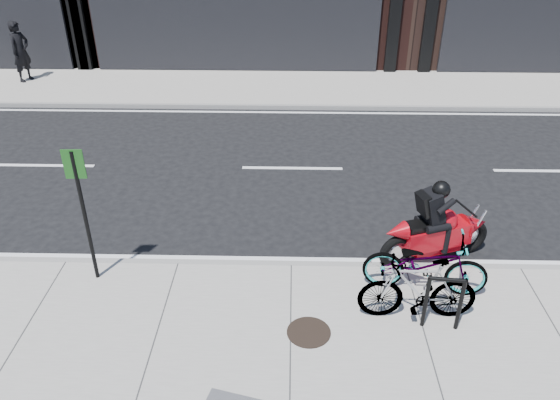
{
  "coord_description": "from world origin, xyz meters",
  "views": [
    {
      "loc": [
        -0.01,
        -9.68,
        5.96
      ],
      "look_at": [
        -0.22,
        -1.05,
        0.9
      ],
      "focal_mm": 35.0,
      "sensor_mm": 36.0,
      "label": 1
    }
  ],
  "objects_px": {
    "bicycle_front": "(425,264)",
    "pedestrian": "(21,51)",
    "motorcycle": "(441,228)",
    "sign_post": "(83,205)",
    "manhole_cover": "(309,332)",
    "bike_rack": "(444,299)",
    "bicycle_rear": "(418,289)"
  },
  "relations": [
    {
      "from": "motorcycle",
      "to": "pedestrian",
      "type": "height_order",
      "value": "pedestrian"
    },
    {
      "from": "bike_rack",
      "to": "sign_post",
      "type": "height_order",
      "value": "sign_post"
    },
    {
      "from": "bicycle_rear",
      "to": "motorcycle",
      "type": "relative_size",
      "value": 0.85
    },
    {
      "from": "bicycle_front",
      "to": "motorcycle",
      "type": "height_order",
      "value": "motorcycle"
    },
    {
      "from": "pedestrian",
      "to": "manhole_cover",
      "type": "distance_m",
      "value": 14.99
    },
    {
      "from": "bike_rack",
      "to": "bicycle_rear",
      "type": "distance_m",
      "value": 0.4
    },
    {
      "from": "bicycle_rear",
      "to": "bicycle_front",
      "type": "bearing_deg",
      "value": 158.37
    },
    {
      "from": "bicycle_rear",
      "to": "sign_post",
      "type": "bearing_deg",
      "value": -99.84
    },
    {
      "from": "manhole_cover",
      "to": "sign_post",
      "type": "relative_size",
      "value": 0.28
    },
    {
      "from": "bike_rack",
      "to": "bicycle_front",
      "type": "bearing_deg",
      "value": 95.86
    },
    {
      "from": "bike_rack",
      "to": "pedestrian",
      "type": "distance_m",
      "value": 16.13
    },
    {
      "from": "bicycle_front",
      "to": "manhole_cover",
      "type": "bearing_deg",
      "value": 127.14
    },
    {
      "from": "motorcycle",
      "to": "bike_rack",
      "type": "bearing_deg",
      "value": -122.01
    },
    {
      "from": "sign_post",
      "to": "bicycle_front",
      "type": "bearing_deg",
      "value": -4.75
    },
    {
      "from": "pedestrian",
      "to": "bike_rack",
      "type": "bearing_deg",
      "value": -113.75
    },
    {
      "from": "bicycle_front",
      "to": "manhole_cover",
      "type": "height_order",
      "value": "bicycle_front"
    },
    {
      "from": "bike_rack",
      "to": "bicycle_front",
      "type": "height_order",
      "value": "bicycle_front"
    },
    {
      "from": "bike_rack",
      "to": "sign_post",
      "type": "xyz_separation_m",
      "value": [
        -5.54,
        1.07,
        0.88
      ]
    },
    {
      "from": "bicycle_front",
      "to": "motorcycle",
      "type": "relative_size",
      "value": 0.94
    },
    {
      "from": "bike_rack",
      "to": "motorcycle",
      "type": "relative_size",
      "value": 0.44
    },
    {
      "from": "motorcycle",
      "to": "manhole_cover",
      "type": "distance_m",
      "value": 3.2
    },
    {
      "from": "bicycle_front",
      "to": "manhole_cover",
      "type": "relative_size",
      "value": 3.0
    },
    {
      "from": "bicycle_front",
      "to": "pedestrian",
      "type": "distance_m",
      "value": 15.45
    },
    {
      "from": "bicycle_rear",
      "to": "motorcycle",
      "type": "bearing_deg",
      "value": 155.59
    },
    {
      "from": "bicycle_front",
      "to": "pedestrian",
      "type": "bearing_deg",
      "value": 54.26
    },
    {
      "from": "motorcycle",
      "to": "sign_post",
      "type": "xyz_separation_m",
      "value": [
        -5.95,
        -0.84,
        0.89
      ]
    },
    {
      "from": "manhole_cover",
      "to": "sign_post",
      "type": "distance_m",
      "value": 4.04
    },
    {
      "from": "bicycle_rear",
      "to": "manhole_cover",
      "type": "height_order",
      "value": "bicycle_rear"
    },
    {
      "from": "pedestrian",
      "to": "bicycle_front",
      "type": "bearing_deg",
      "value": -111.74
    },
    {
      "from": "pedestrian",
      "to": "sign_post",
      "type": "relative_size",
      "value": 0.82
    },
    {
      "from": "bicycle_rear",
      "to": "bike_rack",
      "type": "bearing_deg",
      "value": 56.26
    },
    {
      "from": "sign_post",
      "to": "motorcycle",
      "type": "bearing_deg",
      "value": 5.36
    }
  ]
}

